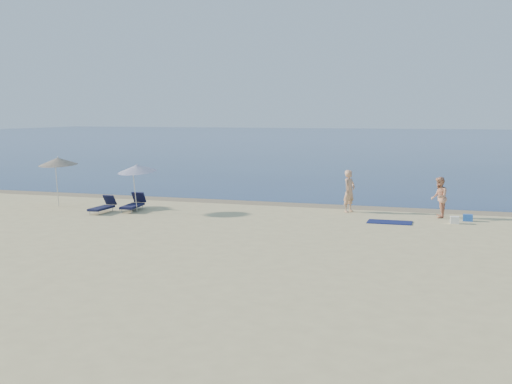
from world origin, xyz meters
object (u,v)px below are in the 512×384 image
(person_right, at_px, (439,197))
(blue_cooler, at_px, (468,218))
(umbrella_near, at_px, (137,168))
(person_left, at_px, (349,191))

(person_right, height_order, blue_cooler, person_right)
(umbrella_near, bearing_deg, person_left, 34.25)
(person_right, relative_size, umbrella_near, 0.77)
(person_left, distance_m, blue_cooler, 5.42)
(person_left, distance_m, umbrella_near, 9.91)
(person_left, relative_size, person_right, 1.09)
(person_left, relative_size, blue_cooler, 4.82)
(person_left, height_order, person_right, person_left)
(person_right, distance_m, umbrella_near, 13.72)
(person_right, distance_m, blue_cooler, 1.54)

